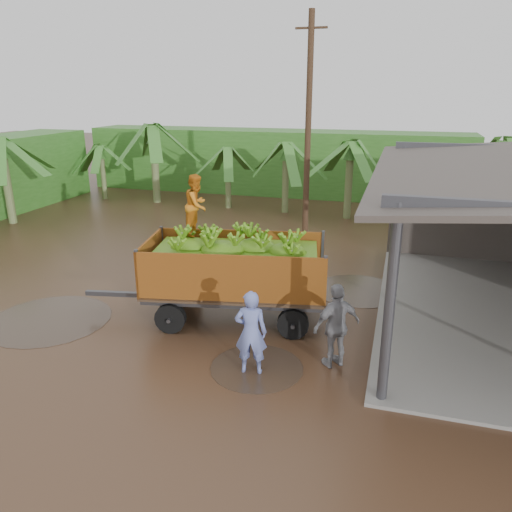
% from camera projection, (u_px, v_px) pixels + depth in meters
% --- Properties ---
extents(ground, '(100.00, 100.00, 0.00)m').
position_uv_depth(ground, '(202.00, 299.00, 14.61)').
color(ground, black).
rests_on(ground, ground).
extents(hedge_north, '(22.00, 3.00, 3.60)m').
position_uv_depth(hedge_north, '(273.00, 162.00, 29.13)').
color(hedge_north, '#2D661E').
rests_on(hedge_north, ground).
extents(banana_trailer, '(6.54, 3.05, 3.76)m').
position_uv_depth(banana_trailer, '(235.00, 269.00, 12.93)').
color(banana_trailer, '#AA5E18').
rests_on(banana_trailer, ground).
extents(man_blue, '(0.76, 0.57, 1.89)m').
position_uv_depth(man_blue, '(251.00, 332.00, 10.54)').
color(man_blue, '#6876BD').
rests_on(man_blue, ground).
extents(man_grey, '(1.17, 1.09, 1.93)m').
position_uv_depth(man_grey, '(337.00, 326.00, 10.80)').
color(man_grey, gray).
rests_on(man_grey, ground).
extents(utility_pole, '(1.20, 0.24, 8.60)m').
position_uv_depth(utility_pole, '(308.00, 129.00, 19.37)').
color(utility_pole, '#47301E').
rests_on(utility_pole, ground).
extents(banana_plants, '(24.96, 19.91, 4.26)m').
position_uv_depth(banana_plants, '(145.00, 187.00, 21.30)').
color(banana_plants, '#2D661E').
rests_on(banana_plants, ground).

